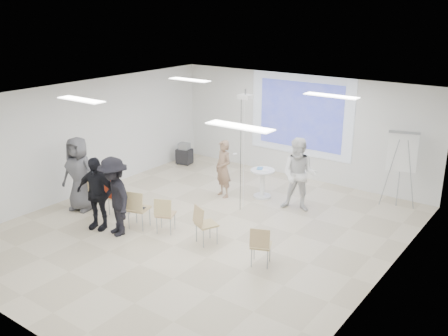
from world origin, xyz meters
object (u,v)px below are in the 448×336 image
Objects in this scene: laptop at (139,207)px; audience_left at (96,188)px; pedestal_table at (262,182)px; chair_right_far at (261,243)px; flipchart_easel at (402,152)px; av_cart at (184,154)px; chair_center at (164,212)px; chair_right_inner at (203,222)px; player_left at (223,165)px; audience_outer at (79,170)px; chair_far_left at (91,189)px; chair_left_inner at (137,206)px; player_right at (299,171)px; audience_mid at (114,192)px; chair_left_mid at (116,195)px.

audience_left is at bearing 21.65° from laptop.
pedestal_table is 1.01× the size of chair_right_far.
av_cart is (-6.60, -0.46, -1.12)m from flipchart_easel.
chair_right_inner is (1.02, 0.09, 0.02)m from chair_center.
player_left is 0.90× the size of audience_left.
flipchart_easel is at bearing 26.51° from chair_center.
audience_outer reaches higher than flipchart_easel.
flipchart_easel is at bearing -149.66° from laptop.
audience_left is at bearing 166.96° from chair_right_far.
pedestal_table is at bearing 46.61° from audience_left.
audience_outer reaches higher than pedestal_table.
player_left is 2.53× the size of av_cart.
laptop is (-0.39, -2.68, -0.37)m from player_left.
pedestal_table is 3.46m from laptop.
chair_far_left is at bearing -153.64° from chair_right_inner.
audience_left reaches higher than chair_left_inner.
chair_right_far is 1.21× the size of av_cart.
laptop is at bearing 4.22° from chair_far_left.
audience_left is (-3.16, -3.61, -0.05)m from player_right.
audience_mid is (1.59, -0.65, 0.51)m from chair_far_left.
audience_mid is (-0.16, -0.57, 0.51)m from laptop.
chair_far_left is at bearing -160.23° from flipchart_easel.
av_cart is at bearing 92.02° from audience_left.
audience_mid is (-3.33, -0.68, 0.52)m from chair_right_far.
pedestal_table is 3.66m from av_cart.
chair_far_left is 2.42m from chair_center.
player_right reaches higher than flipchart_easel.
chair_center is at bearing -65.44° from av_cart.
chair_center is 0.40× the size of audience_outer.
chair_right_inner is (2.61, 0.08, -0.01)m from chair_left_mid.
laptop is (0.92, -0.12, -0.03)m from chair_left_mid.
audience_outer is at bearing -175.06° from audience_mid.
chair_left_mid is at bearing 154.87° from chair_center.
chair_far_left is 1.01× the size of chair_center.
chair_center is 1.18m from audience_mid.
chair_center reaches higher than av_cart.
av_cart is (-1.35, 4.08, -0.21)m from chair_left_mid.
pedestal_table is 0.42× the size of audience_mid.
chair_right_inner is 1.04× the size of chair_right_far.
laptop is (-2.42, -3.03, -0.52)m from player_right.
chair_left_inner is 0.47× the size of flipchart_easel.
audience_outer is at bearing -160.18° from player_right.
audience_mid is at bearing -39.42° from chair_left_mid.
player_left reaches higher than chair_right_far.
chair_right_inner is at bearing -42.76° from player_left.
av_cart is (-3.53, 0.98, -0.12)m from pedestal_table.
av_cart is at bearing 169.84° from player_left.
flipchart_easel is at bearing 25.08° from audience_outer.
player_left is 3.11m from av_cart.
audience_mid is 1.03× the size of flipchart_easel.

